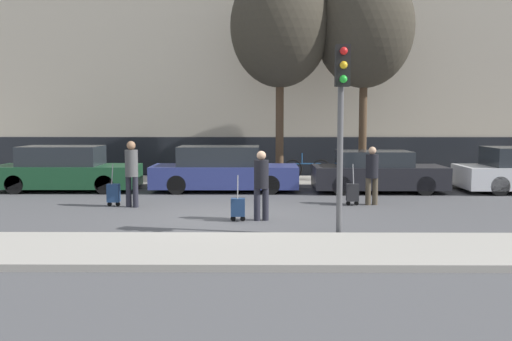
{
  "coord_description": "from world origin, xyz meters",
  "views": [
    {
      "loc": [
        0.77,
        -13.64,
        2.4
      ],
      "look_at": [
        0.65,
        1.8,
        0.95
      ],
      "focal_mm": 40.0,
      "sensor_mm": 36.0,
      "label": 1
    }
  ],
  "objects_px": {
    "parked_car_0": "(66,170)",
    "bare_tree_down_street": "(364,28)",
    "parked_car_2": "(377,173)",
    "bare_tree_near_crossing": "(280,27)",
    "pedestrian_center": "(261,181)",
    "traffic_light": "(341,102)",
    "pedestrian_right": "(372,172)",
    "trolley_center": "(238,207)",
    "parked_car_1": "(223,170)",
    "trolley_right": "(352,192)",
    "parked_bicycle": "(307,169)",
    "trolley_left": "(113,193)",
    "pedestrian_left": "(132,170)"
  },
  "relations": [
    {
      "from": "parked_car_0",
      "to": "trolley_center",
      "type": "xyz_separation_m",
      "value": [
        5.8,
        -5.36,
        -0.35
      ]
    },
    {
      "from": "parked_car_0",
      "to": "traffic_light",
      "type": "relative_size",
      "value": 1.2
    },
    {
      "from": "parked_car_2",
      "to": "trolley_center",
      "type": "relative_size",
      "value": 3.88
    },
    {
      "from": "parked_car_0",
      "to": "pedestrian_right",
      "type": "distance_m",
      "value": 9.81
    },
    {
      "from": "trolley_center",
      "to": "bare_tree_near_crossing",
      "type": "xyz_separation_m",
      "value": [
        1.19,
        7.06,
        5.19
      ]
    },
    {
      "from": "parked_car_0",
      "to": "pedestrian_center",
      "type": "distance_m",
      "value": 8.25
    },
    {
      "from": "bare_tree_near_crossing",
      "to": "traffic_light",
      "type": "bearing_deg",
      "value": -84.04
    },
    {
      "from": "parked_car_1",
      "to": "trolley_left",
      "type": "height_order",
      "value": "parked_car_1"
    },
    {
      "from": "parked_car_0",
      "to": "parked_car_2",
      "type": "distance_m",
      "value": 10.07
    },
    {
      "from": "pedestrian_left",
      "to": "pedestrian_right",
      "type": "bearing_deg",
      "value": 18.2
    },
    {
      "from": "parked_car_2",
      "to": "parked_bicycle",
      "type": "xyz_separation_m",
      "value": [
        -2.02,
        2.85,
        -0.14
      ]
    },
    {
      "from": "pedestrian_right",
      "to": "trolley_left",
      "type": "bearing_deg",
      "value": 171.6
    },
    {
      "from": "parked_car_1",
      "to": "parked_car_0",
      "type": "bearing_deg",
      "value": 179.64
    },
    {
      "from": "trolley_right",
      "to": "parked_bicycle",
      "type": "distance_m",
      "value": 5.7
    },
    {
      "from": "trolley_right",
      "to": "bare_tree_near_crossing",
      "type": "xyz_separation_m",
      "value": [
        -1.83,
        4.69,
        5.16
      ]
    },
    {
      "from": "parked_car_1",
      "to": "pedestrian_left",
      "type": "height_order",
      "value": "pedestrian_left"
    },
    {
      "from": "pedestrian_right",
      "to": "parked_bicycle",
      "type": "height_order",
      "value": "pedestrian_right"
    },
    {
      "from": "trolley_left",
      "to": "parked_bicycle",
      "type": "height_order",
      "value": "trolley_left"
    },
    {
      "from": "trolley_center",
      "to": "pedestrian_right",
      "type": "distance_m",
      "value": 4.38
    },
    {
      "from": "parked_car_0",
      "to": "trolley_left",
      "type": "xyz_separation_m",
      "value": [
        2.36,
        -3.19,
        -0.32
      ]
    },
    {
      "from": "parked_car_0",
      "to": "pedestrian_left",
      "type": "xyz_separation_m",
      "value": [
        2.89,
        -3.33,
        0.33
      ]
    },
    {
      "from": "traffic_light",
      "to": "bare_tree_down_street",
      "type": "bearing_deg",
      "value": 77.22
    },
    {
      "from": "parked_car_0",
      "to": "bare_tree_down_street",
      "type": "height_order",
      "value": "bare_tree_down_street"
    },
    {
      "from": "bare_tree_down_street",
      "to": "parked_car_2",
      "type": "bearing_deg",
      "value": -86.48
    },
    {
      "from": "parked_car_0",
      "to": "pedestrian_right",
      "type": "bearing_deg",
      "value": -17.09
    },
    {
      "from": "parked_car_1",
      "to": "trolley_center",
      "type": "xyz_separation_m",
      "value": [
        0.69,
        -5.33,
        -0.36
      ]
    },
    {
      "from": "bare_tree_near_crossing",
      "to": "pedestrian_right",
      "type": "bearing_deg",
      "value": -62.61
    },
    {
      "from": "pedestrian_right",
      "to": "bare_tree_down_street",
      "type": "relative_size",
      "value": 0.21
    },
    {
      "from": "parked_car_0",
      "to": "traffic_light",
      "type": "height_order",
      "value": "traffic_light"
    },
    {
      "from": "pedestrian_center",
      "to": "trolley_center",
      "type": "bearing_deg",
      "value": -179.93
    },
    {
      "from": "parked_car_1",
      "to": "trolley_center",
      "type": "height_order",
      "value": "parked_car_1"
    },
    {
      "from": "parked_car_1",
      "to": "bare_tree_down_street",
      "type": "height_order",
      "value": "bare_tree_down_street"
    },
    {
      "from": "pedestrian_right",
      "to": "traffic_light",
      "type": "height_order",
      "value": "traffic_light"
    },
    {
      "from": "bare_tree_near_crossing",
      "to": "trolley_center",
      "type": "bearing_deg",
      "value": -99.6
    },
    {
      "from": "parked_bicycle",
      "to": "bare_tree_down_street",
      "type": "distance_m",
      "value": 5.41
    },
    {
      "from": "trolley_right",
      "to": "parked_car_0",
      "type": "bearing_deg",
      "value": 161.32
    },
    {
      "from": "trolley_left",
      "to": "pedestrian_right",
      "type": "bearing_deg",
      "value": 2.54
    },
    {
      "from": "pedestrian_center",
      "to": "bare_tree_down_street",
      "type": "relative_size",
      "value": 0.22
    },
    {
      "from": "pedestrian_center",
      "to": "traffic_light",
      "type": "xyz_separation_m",
      "value": [
        1.57,
        -1.84,
        1.79
      ]
    },
    {
      "from": "parked_car_1",
      "to": "trolley_right",
      "type": "height_order",
      "value": "parked_car_1"
    },
    {
      "from": "trolley_right",
      "to": "parked_bicycle",
      "type": "xyz_separation_m",
      "value": [
        -0.78,
        5.64,
        0.14
      ]
    },
    {
      "from": "trolley_left",
      "to": "trolley_right",
      "type": "relative_size",
      "value": 1.01
    },
    {
      "from": "pedestrian_left",
      "to": "parked_bicycle",
      "type": "distance_m",
      "value": 7.92
    },
    {
      "from": "parked_car_2",
      "to": "parked_bicycle",
      "type": "bearing_deg",
      "value": 125.29
    },
    {
      "from": "parked_bicycle",
      "to": "parked_car_1",
      "type": "bearing_deg",
      "value": -137.51
    },
    {
      "from": "parked_car_2",
      "to": "bare_tree_near_crossing",
      "type": "bearing_deg",
      "value": 148.3
    },
    {
      "from": "trolley_left",
      "to": "pedestrian_center",
      "type": "xyz_separation_m",
      "value": [
        3.98,
        -2.07,
        0.56
      ]
    },
    {
      "from": "parked_car_1",
      "to": "bare_tree_near_crossing",
      "type": "height_order",
      "value": "bare_tree_near_crossing"
    },
    {
      "from": "parked_car_1",
      "to": "pedestrian_center",
      "type": "distance_m",
      "value": 5.38
    },
    {
      "from": "pedestrian_center",
      "to": "trolley_center",
      "type": "height_order",
      "value": "pedestrian_center"
    }
  ]
}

